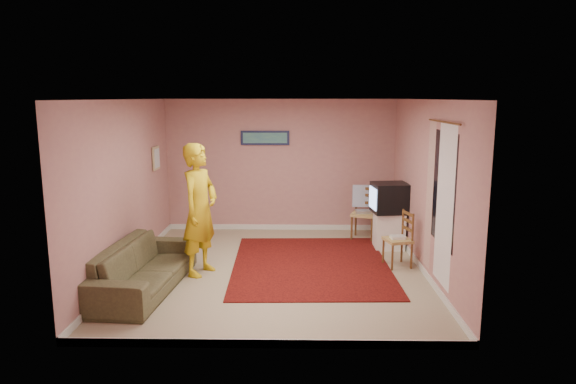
{
  "coord_description": "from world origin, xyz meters",
  "views": [
    {
      "loc": [
        0.31,
        -7.56,
        2.63
      ],
      "look_at": [
        0.18,
        0.6,
        1.12
      ],
      "focal_mm": 32.0,
      "sensor_mm": 36.0,
      "label": 1
    }
  ],
  "objects_px": {
    "tv_cabinet": "(389,230)",
    "crt_tv": "(390,198)",
    "person": "(200,210)",
    "sofa": "(143,267)",
    "chair_a": "(364,208)",
    "chair_b": "(398,233)"
  },
  "relations": [
    {
      "from": "chair_a",
      "to": "person",
      "type": "bearing_deg",
      "value": -125.42
    },
    {
      "from": "tv_cabinet",
      "to": "chair_a",
      "type": "xyz_separation_m",
      "value": [
        -0.37,
        0.6,
        0.27
      ]
    },
    {
      "from": "chair_a",
      "to": "crt_tv",
      "type": "bearing_deg",
      "value": -40.45
    },
    {
      "from": "chair_a",
      "to": "sofa",
      "type": "relative_size",
      "value": 0.25
    },
    {
      "from": "chair_a",
      "to": "person",
      "type": "distance_m",
      "value": 3.37
    },
    {
      "from": "tv_cabinet",
      "to": "chair_a",
      "type": "height_order",
      "value": "chair_a"
    },
    {
      "from": "crt_tv",
      "to": "sofa",
      "type": "bearing_deg",
      "value": -157.81
    },
    {
      "from": "chair_b",
      "to": "sofa",
      "type": "bearing_deg",
      "value": -88.49
    },
    {
      "from": "sofa",
      "to": "crt_tv",
      "type": "bearing_deg",
      "value": -55.9
    },
    {
      "from": "crt_tv",
      "to": "chair_a",
      "type": "relative_size",
      "value": 1.21
    },
    {
      "from": "tv_cabinet",
      "to": "crt_tv",
      "type": "relative_size",
      "value": 0.97
    },
    {
      "from": "tv_cabinet",
      "to": "person",
      "type": "bearing_deg",
      "value": -155.79
    },
    {
      "from": "tv_cabinet",
      "to": "sofa",
      "type": "height_order",
      "value": "sofa"
    },
    {
      "from": "crt_tv",
      "to": "chair_b",
      "type": "relative_size",
      "value": 1.39
    },
    {
      "from": "crt_tv",
      "to": "person",
      "type": "bearing_deg",
      "value": -162.47
    },
    {
      "from": "crt_tv",
      "to": "sofa",
      "type": "relative_size",
      "value": 0.3
    },
    {
      "from": "tv_cabinet",
      "to": "chair_b",
      "type": "height_order",
      "value": "chair_b"
    },
    {
      "from": "tv_cabinet",
      "to": "sofa",
      "type": "relative_size",
      "value": 0.29
    },
    {
      "from": "crt_tv",
      "to": "person",
      "type": "xyz_separation_m",
      "value": [
        -3.07,
        -1.38,
        0.08
      ]
    },
    {
      "from": "person",
      "to": "chair_a",
      "type": "bearing_deg",
      "value": -31.56
    },
    {
      "from": "tv_cabinet",
      "to": "sofa",
      "type": "distance_m",
      "value": 4.28
    },
    {
      "from": "sofa",
      "to": "person",
      "type": "distance_m",
      "value": 1.17
    }
  ]
}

